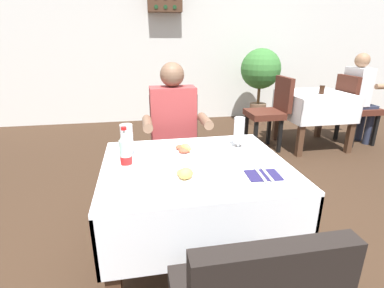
{
  "coord_description": "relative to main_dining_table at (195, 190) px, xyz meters",
  "views": [
    {
      "loc": [
        -0.42,
        -1.49,
        1.42
      ],
      "look_at": [
        -0.12,
        0.11,
        0.83
      ],
      "focal_mm": 27.23,
      "sensor_mm": 36.0,
      "label": 1
    }
  ],
  "objects": [
    {
      "name": "ground_plane",
      "position": [
        0.12,
        -0.01,
        -0.58
      ],
      "size": [
        11.0,
        11.0,
        0.0
      ],
      "primitive_type": "plane",
      "color": "#382619"
    },
    {
      "name": "back_wall",
      "position": [
        0.12,
        3.91,
        0.97
      ],
      "size": [
        11.0,
        0.12,
        3.1
      ],
      "primitive_type": "cube",
      "color": "silver",
      "rests_on": "ground"
    },
    {
      "name": "main_dining_table",
      "position": [
        0.0,
        0.0,
        0.0
      ],
      "size": [
        1.05,
        0.9,
        0.75
      ],
      "color": "white",
      "rests_on": "ground"
    },
    {
      "name": "chair_far_diner_seat",
      "position": [
        0.0,
        0.84,
        -0.02
      ],
      "size": [
        0.44,
        0.5,
        0.97
      ],
      "color": "black",
      "rests_on": "ground"
    },
    {
      "name": "seated_diner_far",
      "position": [
        -0.03,
        0.73,
        0.13
      ],
      "size": [
        0.5,
        0.46,
        1.26
      ],
      "color": "#282D42",
      "rests_on": "ground"
    },
    {
      "name": "plate_near_camera",
      "position": [
        -0.08,
        -0.2,
        0.19
      ],
      "size": [
        0.24,
        0.24,
        0.07
      ],
      "color": "white",
      "rests_on": "main_dining_table"
    },
    {
      "name": "plate_far_diner",
      "position": [
        -0.04,
        0.15,
        0.19
      ],
      "size": [
        0.23,
        0.23,
        0.07
      ],
      "color": "white",
      "rests_on": "main_dining_table"
    },
    {
      "name": "beer_glass_left",
      "position": [
        -0.38,
        0.18,
        0.28
      ],
      "size": [
        0.07,
        0.07,
        0.2
      ],
      "color": "white",
      "rests_on": "main_dining_table"
    },
    {
      "name": "beer_glass_middle",
      "position": [
        0.33,
        0.2,
        0.28
      ],
      "size": [
        0.07,
        0.07,
        0.2
      ],
      "color": "white",
      "rests_on": "main_dining_table"
    },
    {
      "name": "cola_bottle_primary",
      "position": [
        -0.38,
        -0.09,
        0.29
      ],
      "size": [
        0.06,
        0.06,
        0.26
      ],
      "color": "silver",
      "rests_on": "main_dining_table"
    },
    {
      "name": "napkin_cutlery_set",
      "position": [
        0.32,
        -0.23,
        0.18
      ],
      "size": [
        0.18,
        0.19,
        0.01
      ],
      "color": "#231E4C",
      "rests_on": "main_dining_table"
    },
    {
      "name": "background_dining_table",
      "position": [
        2.04,
        2.04,
        -0.02
      ],
      "size": [
        0.83,
        0.81,
        0.75
      ],
      "color": "white",
      "rests_on": "ground"
    },
    {
      "name": "background_chair_left",
      "position": [
        1.42,
        2.04,
        -0.02
      ],
      "size": [
        0.5,
        0.44,
        0.97
      ],
      "color": "#4C2319",
      "rests_on": "ground"
    },
    {
      "name": "background_chair_right",
      "position": [
        2.67,
        2.04,
        -0.02
      ],
      "size": [
        0.5,
        0.44,
        0.97
      ],
      "color": "#4C2319",
      "rests_on": "ground"
    },
    {
      "name": "background_patron",
      "position": [
        2.72,
        2.04,
        0.13
      ],
      "size": [
        0.46,
        0.5,
        1.26
      ],
      "color": "#282D42",
      "rests_on": "ground"
    },
    {
      "name": "background_table_tumbler",
      "position": [
        2.06,
        1.93,
        0.23
      ],
      "size": [
        0.06,
        0.06,
        0.11
      ],
      "primitive_type": "cylinder",
      "color": "black",
      "rests_on": "background_dining_table"
    },
    {
      "name": "potted_plant_corner",
      "position": [
        1.75,
        3.24,
        0.31
      ],
      "size": [
        0.67,
        0.67,
        1.3
      ],
      "color": "brown",
      "rests_on": "ground"
    }
  ]
}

